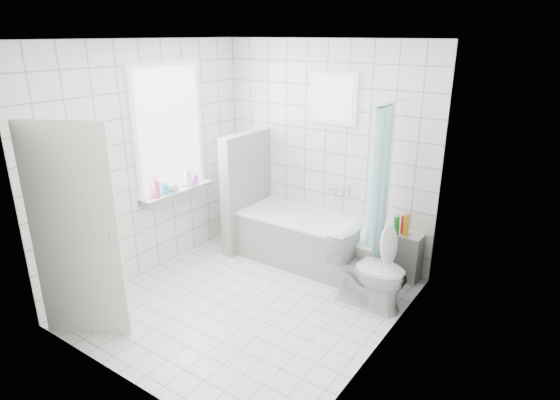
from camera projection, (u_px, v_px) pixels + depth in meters
The scene contains 19 objects.
ground at pixel (250, 301), 4.90m from camera, with size 3.00×3.00×0.00m, color white.
ceiling at pixel (244, 39), 4.03m from camera, with size 3.00×3.00×0.00m, color white.
wall_back at pixel (325, 152), 5.63m from camera, with size 2.80×0.02×2.60m, color white.
wall_front at pixel (116, 236), 3.30m from camera, with size 2.80×0.02×2.60m, color white.
wall_left at pixel (149, 161), 5.21m from camera, with size 0.02×3.00×2.60m, color white.
wall_right at pixel (386, 213), 3.72m from camera, with size 0.02×3.00×2.60m, color white.
window_left at pixel (170, 131), 5.32m from camera, with size 0.01×0.90×1.40m, color white.
window_back at pixel (333, 98), 5.32m from camera, with size 0.50×0.01×0.50m, color white.
window_sill at pixel (178, 193), 5.55m from camera, with size 0.18×1.02×0.08m, color white.
door at pixel (75, 235), 4.06m from camera, with size 0.04×0.80×2.00m, color silver.
bathtub at pixel (313, 241), 5.63m from camera, with size 1.82×0.77×0.58m.
partition_wall at pixel (247, 191), 5.96m from camera, with size 0.15×0.85×1.50m, color white.
tiled_ledge at pixel (403, 256), 5.29m from camera, with size 0.40×0.24×0.55m, color white.
toilet at pixel (370, 269), 4.72m from camera, with size 0.44×0.78×0.79m, color white.
curtain_rod at pixel (391, 103), 4.58m from camera, with size 0.02×0.02×0.80m, color silver.
shower_curtain at pixel (379, 194), 4.78m from camera, with size 0.14×0.48×1.78m, color #41B4C0, non-canonical shape.
tub_faucet at pixel (336, 191), 5.65m from camera, with size 0.18×0.06×0.06m, color silver.
sill_bottles at pixel (175, 181), 5.47m from camera, with size 0.17×0.72×0.29m.
ledge_bottles at pixel (402, 225), 5.13m from camera, with size 0.17×0.15×0.25m.
Camera 1 is at (2.68, -3.33, 2.65)m, focal length 30.00 mm.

